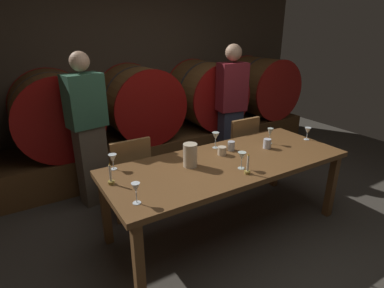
{
  "coord_description": "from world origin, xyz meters",
  "views": [
    {
      "loc": [
        -1.56,
        -1.8,
        1.89
      ],
      "look_at": [
        -0.08,
        0.62,
        0.81
      ],
      "focal_mm": 28.67,
      "sensor_mm": 36.0,
      "label": 1
    }
  ],
  "objects_px": {
    "dining_table": "(228,167)",
    "pitcher": "(190,155)",
    "candle_right": "(248,168)",
    "cup_center": "(231,146)",
    "wine_glass_left": "(113,159)",
    "wine_barrel_right": "(206,94)",
    "wine_glass_far_right": "(308,131)",
    "wine_barrel_center": "(140,103)",
    "cup_left": "(222,151)",
    "guest_left": "(88,131)",
    "wine_glass_far_left": "(136,188)",
    "cup_right": "(267,144)",
    "wine_barrel_left": "(55,114)",
    "chair_left": "(129,173)",
    "wine_glass_right": "(270,133)",
    "chair_right": "(239,147)",
    "candle_left": "(111,178)",
    "wine_glass_center_right": "(216,137)",
    "wine_barrel_far_right": "(261,87)",
    "wine_glass_center_left": "(242,157)",
    "guest_right": "(231,106)"
  },
  "relations": [
    {
      "from": "cup_left",
      "to": "wine_glass_left",
      "type": "bearing_deg",
      "value": 166.98
    },
    {
      "from": "pitcher",
      "to": "cup_right",
      "type": "xyz_separation_m",
      "value": [
        0.89,
        -0.04,
        -0.06
      ]
    },
    {
      "from": "guest_right",
      "to": "wine_glass_center_right",
      "type": "distance_m",
      "value": 1.28
    },
    {
      "from": "dining_table",
      "to": "pitcher",
      "type": "height_order",
      "value": "pitcher"
    },
    {
      "from": "wine_barrel_center",
      "to": "pitcher",
      "type": "xyz_separation_m",
      "value": [
        -0.25,
        -1.76,
        -0.08
      ]
    },
    {
      "from": "wine_barrel_far_right",
      "to": "cup_center",
      "type": "height_order",
      "value": "wine_barrel_far_right"
    },
    {
      "from": "chair_left",
      "to": "pitcher",
      "type": "distance_m",
      "value": 0.81
    },
    {
      "from": "wine_barrel_far_right",
      "to": "wine_glass_right",
      "type": "distance_m",
      "value": 2.27
    },
    {
      "from": "guest_right",
      "to": "pitcher",
      "type": "distance_m",
      "value": 1.77
    },
    {
      "from": "wine_barrel_center",
      "to": "chair_right",
      "type": "relative_size",
      "value": 1.13
    },
    {
      "from": "chair_left",
      "to": "guest_right",
      "type": "height_order",
      "value": "guest_right"
    },
    {
      "from": "wine_barrel_far_right",
      "to": "wine_glass_center_left",
      "type": "height_order",
      "value": "wine_barrel_far_right"
    },
    {
      "from": "wine_glass_center_left",
      "to": "cup_right",
      "type": "relative_size",
      "value": 1.56
    },
    {
      "from": "wine_glass_left",
      "to": "wine_glass_center_left",
      "type": "bearing_deg",
      "value": -30.58
    },
    {
      "from": "pitcher",
      "to": "wine_glass_far_right",
      "type": "xyz_separation_m",
      "value": [
        1.45,
        -0.08,
        -0.01
      ]
    },
    {
      "from": "wine_glass_left",
      "to": "wine_barrel_right",
      "type": "bearing_deg",
      "value": 36.94
    },
    {
      "from": "guest_left",
      "to": "cup_left",
      "type": "relative_size",
      "value": 20.04
    },
    {
      "from": "wine_barrel_far_right",
      "to": "wine_glass_left",
      "type": "distance_m",
      "value": 3.43
    },
    {
      "from": "wine_barrel_right",
      "to": "wine_glass_right",
      "type": "height_order",
      "value": "wine_barrel_right"
    },
    {
      "from": "wine_barrel_right",
      "to": "wine_barrel_far_right",
      "type": "height_order",
      "value": "same"
    },
    {
      "from": "candle_right",
      "to": "wine_glass_far_right",
      "type": "xyz_separation_m",
      "value": [
        1.12,
        0.3,
        0.05
      ]
    },
    {
      "from": "wine_barrel_left",
      "to": "wine_glass_far_left",
      "type": "height_order",
      "value": "wine_barrel_left"
    },
    {
      "from": "wine_glass_far_right",
      "to": "cup_left",
      "type": "xyz_separation_m",
      "value": [
        -1.05,
        0.14,
        -0.06
      ]
    },
    {
      "from": "pitcher",
      "to": "wine_glass_right",
      "type": "xyz_separation_m",
      "value": [
        1.01,
        0.05,
        0.01
      ]
    },
    {
      "from": "chair_right",
      "to": "candle_left",
      "type": "height_order",
      "value": "candle_left"
    },
    {
      "from": "candle_left",
      "to": "wine_glass_center_left",
      "type": "distance_m",
      "value": 1.11
    },
    {
      "from": "wine_glass_far_right",
      "to": "wine_barrel_center",
      "type": "bearing_deg",
      "value": 123.0
    },
    {
      "from": "wine_barrel_far_right",
      "to": "pitcher",
      "type": "distance_m",
      "value": 3.05
    },
    {
      "from": "wine_barrel_far_right",
      "to": "guest_right",
      "type": "height_order",
      "value": "guest_right"
    },
    {
      "from": "wine_barrel_center",
      "to": "wine_glass_left",
      "type": "height_order",
      "value": "wine_barrel_center"
    },
    {
      "from": "dining_table",
      "to": "cup_center",
      "type": "height_order",
      "value": "cup_center"
    },
    {
      "from": "chair_right",
      "to": "cup_right",
      "type": "distance_m",
      "value": 0.75
    },
    {
      "from": "wine_barrel_far_right",
      "to": "guest_right",
      "type": "relative_size",
      "value": 0.59
    },
    {
      "from": "pitcher",
      "to": "wine_glass_center_right",
      "type": "relative_size",
      "value": 1.26
    },
    {
      "from": "wine_barrel_right",
      "to": "cup_right",
      "type": "relative_size",
      "value": 10.09
    },
    {
      "from": "wine_barrel_center",
      "to": "wine_barrel_right",
      "type": "relative_size",
      "value": 1.0
    },
    {
      "from": "cup_center",
      "to": "cup_left",
      "type": "bearing_deg",
      "value": -162.46
    },
    {
      "from": "guest_left",
      "to": "wine_glass_far_left",
      "type": "bearing_deg",
      "value": 77.07
    },
    {
      "from": "dining_table",
      "to": "wine_glass_left",
      "type": "xyz_separation_m",
      "value": [
        -0.96,
        0.37,
        0.17
      ]
    },
    {
      "from": "dining_table",
      "to": "candle_right",
      "type": "height_order",
      "value": "candle_right"
    },
    {
      "from": "wine_barrel_far_right",
      "to": "wine_glass_right",
      "type": "xyz_separation_m",
      "value": [
        -1.48,
        -1.71,
        -0.07
      ]
    },
    {
      "from": "guest_left",
      "to": "pitcher",
      "type": "bearing_deg",
      "value": 106.98
    },
    {
      "from": "wine_glass_far_left",
      "to": "cup_left",
      "type": "bearing_deg",
      "value": 20.81
    },
    {
      "from": "wine_barrel_center",
      "to": "cup_right",
      "type": "height_order",
      "value": "wine_barrel_center"
    },
    {
      "from": "wine_glass_left",
      "to": "wine_glass_far_right",
      "type": "relative_size",
      "value": 1.01
    },
    {
      "from": "wine_barrel_left",
      "to": "chair_left",
      "type": "height_order",
      "value": "wine_barrel_left"
    },
    {
      "from": "candle_right",
      "to": "pitcher",
      "type": "relative_size",
      "value": 0.9
    },
    {
      "from": "wine_glass_left",
      "to": "wine_glass_right",
      "type": "xyz_separation_m",
      "value": [
        1.61,
        -0.24,
        0.02
      ]
    },
    {
      "from": "candle_right",
      "to": "cup_right",
      "type": "bearing_deg",
      "value": 31.57
    },
    {
      "from": "wine_glass_center_left",
      "to": "wine_glass_right",
      "type": "relative_size",
      "value": 0.91
    }
  ]
}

